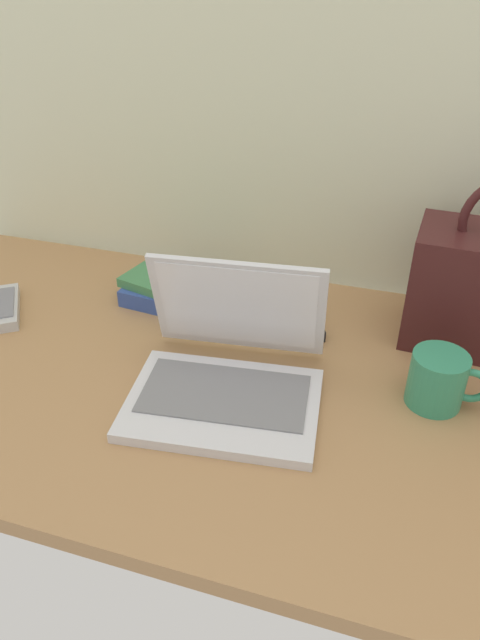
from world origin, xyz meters
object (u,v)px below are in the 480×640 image
Objects in this scene: remote_control_far at (303,316)px; book_stack at (173,289)px; coffee_mug at (439,380)px; laptop at (228,369)px; remote_control_near at (7,307)px.

book_stack is (-0.28, -0.00, 0.02)m from remote_control_far.
coffee_mug is at bearing -34.25° from remote_control_far.
laptop is at bearing -167.79° from coffee_mug.
laptop is 2.05× the size of remote_control_far.
remote_control_far is 0.28m from book_stack.
coffee_mug is 0.82× the size of remote_control_near.
remote_control_near is 0.97× the size of remote_control_far.
laptop is at bearing -11.28° from remote_control_near.
laptop is 0.26m from remote_control_far.
book_stack reaches higher than remote_control_near.
book_stack is at bearing 162.08° from coffee_mug.
laptop is 2.59× the size of coffee_mug.
coffee_mug is at bearing -2.02° from remote_control_near.
laptop is at bearing -50.26° from book_stack.
remote_control_near is at bearing 177.98° from coffee_mug.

